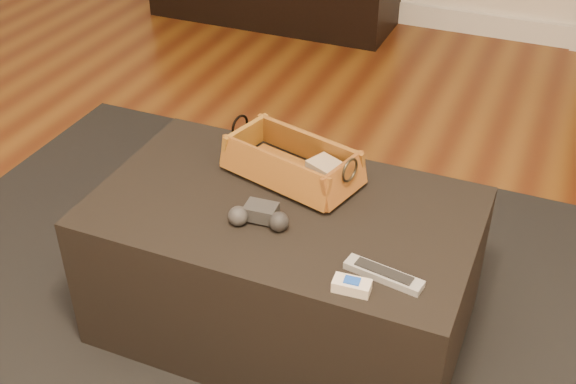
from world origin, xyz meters
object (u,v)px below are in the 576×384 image
at_px(tv_remote, 284,170).
at_px(wicker_basket, 292,164).
at_px(ottoman, 284,267).
at_px(game_controller, 259,216).
at_px(cream_gadget, 352,286).
at_px(silver_remote, 384,274).

distance_m(tv_remote, wicker_basket, 0.03).
height_order(ottoman, game_controller, game_controller).
xyz_separation_m(ottoman, cream_gadget, (0.27, -0.24, 0.22)).
distance_m(game_controller, cream_gadget, 0.32).
bearing_deg(silver_remote, cream_gadget, -127.92).
height_order(tv_remote, game_controller, game_controller).
relative_size(tv_remote, game_controller, 1.22).
bearing_deg(wicker_basket, tv_remote, -158.40).
distance_m(tv_remote, game_controller, 0.22).
height_order(wicker_basket, cream_gadget, wicker_basket).
bearing_deg(wicker_basket, game_controller, -88.28).
relative_size(tv_remote, wicker_basket, 0.48).
bearing_deg(tv_remote, cream_gadget, -39.29).
bearing_deg(game_controller, cream_gadget, -26.15).
xyz_separation_m(ottoman, game_controller, (-0.02, -0.10, 0.24)).
bearing_deg(ottoman, cream_gadget, -42.08).
bearing_deg(tv_remote, wicker_basket, 30.87).
bearing_deg(tv_remote, ottoman, -57.17).
distance_m(ottoman, cream_gadget, 0.42).
bearing_deg(game_controller, silver_remote, -12.21).
bearing_deg(ottoman, game_controller, -103.84).
distance_m(wicker_basket, silver_remote, 0.47).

